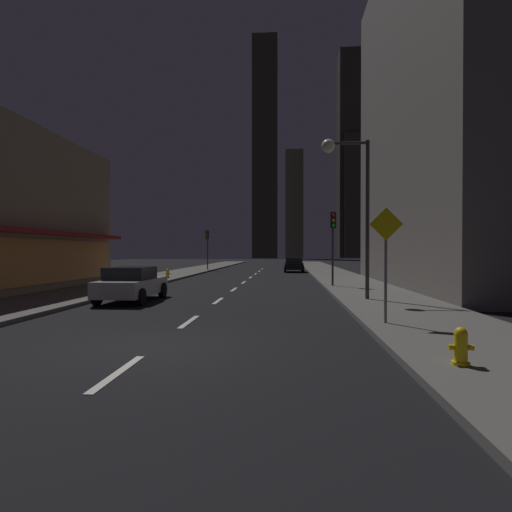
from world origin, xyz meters
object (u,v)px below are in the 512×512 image
Objects in this scene: car_parked_far at (294,265)px; fire_hydrant_yellow_near at (461,347)px; traffic_light_far_left at (207,241)px; car_parked_near at (132,284)px; street_lamp_right at (347,179)px; pedestrian_crossing_sign at (386,255)px; traffic_light_near_right at (333,232)px; fire_hydrant_far_left at (168,274)px.

car_parked_far reaches higher than fire_hydrant_yellow_near.
car_parked_far is 9.50m from traffic_light_far_left.
car_parked_near is 9.97m from street_lamp_right.
fire_hydrant_yellow_near is 0.10× the size of street_lamp_right.
street_lamp_right reaches higher than fire_hydrant_yellow_near.
pedestrian_crossing_sign is (11.10, -31.71, -1.18)m from traffic_light_far_left.
fire_hydrant_yellow_near is (9.50, -9.59, -0.29)m from car_parked_near.
traffic_light_near_right is (-0.40, 16.33, 2.74)m from fire_hydrant_yellow_near.
car_parked_near is 6.48× the size of fire_hydrant_far_left.
traffic_light_near_right is 12.22m from pedestrian_crossing_sign.
car_parked_far is at bearing 93.79° from fire_hydrant_yellow_near.
car_parked_near is 11.59m from traffic_light_near_right.
fire_hydrant_yellow_near is (2.30, -34.71, -0.29)m from car_parked_far.
street_lamp_right is at bearing 93.00° from fire_hydrant_yellow_near.
street_lamp_right reaches higher than car_parked_far.
pedestrian_crossing_sign is (-0.30, 4.17, 1.56)m from fire_hydrant_yellow_near.
car_parked_near is at bearing -105.99° from car_parked_far.
car_parked_far is 0.64× the size of street_lamp_right.
street_lamp_right is at bearing -48.44° from fire_hydrant_far_left.
fire_hydrant_yellow_near is 1.00× the size of fire_hydrant_far_left.
car_parked_far is at bearing 95.90° from traffic_light_near_right.
traffic_light_near_right is at bearing 91.40° from fire_hydrant_yellow_near.
traffic_light_far_left reaches higher than pedestrian_crossing_sign.
traffic_light_near_right is at bearing 90.47° from pedestrian_crossing_sign.
traffic_light_far_left is 1.33× the size of pedestrian_crossing_sign.
pedestrian_crossing_sign is at bearing -70.71° from traffic_light_far_left.
car_parked_near is 10.75m from pedestrian_crossing_sign.
car_parked_near is 26.48m from traffic_light_far_left.
fire_hydrant_far_left is 0.16× the size of traffic_light_far_left.
fire_hydrant_yellow_near is at bearing -87.00° from street_lamp_right.
car_parked_far is 1.01× the size of traffic_light_near_right.
traffic_light_far_left is (-11.40, 35.88, 2.74)m from fire_hydrant_yellow_near.
car_parked_near is 6.48× the size of fire_hydrant_yellow_near.
traffic_light_far_left is (-1.90, 26.29, 2.45)m from car_parked_near.
street_lamp_right is (-0.52, 9.93, 4.61)m from fire_hydrant_yellow_near.
fire_hydrant_yellow_near is 16.56m from traffic_light_near_right.
car_parked_far is 6.48× the size of fire_hydrant_far_left.
fire_hydrant_yellow_near is at bearing -86.21° from car_parked_far.
pedestrian_crossing_sign is at bearing -89.53° from traffic_light_near_right.
car_parked_near is at bearing -85.87° from traffic_light_far_left.
traffic_light_near_right is at bearing -60.64° from traffic_light_far_left.
street_lamp_right reaches higher than pedestrian_crossing_sign.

